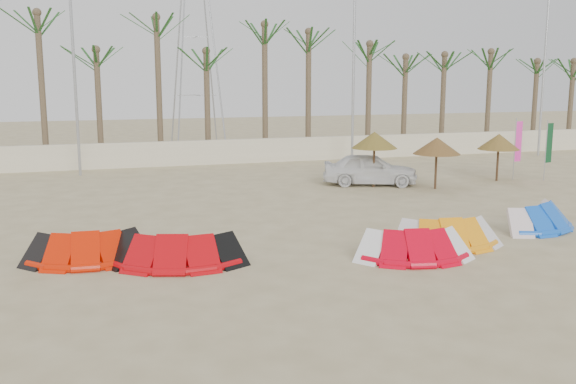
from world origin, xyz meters
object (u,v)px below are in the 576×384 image
object	(u,v)px
kite_red_right	(409,242)
parasol_mid	(437,146)
kite_red_mid	(173,246)
kite_blue	(535,215)
parasol_right	(499,142)
kite_red_left	(87,245)
car	(370,169)
parasol_left	(374,140)
kite_orange	(443,231)

from	to	relation	value
kite_red_right	parasol_mid	distance (m)	10.86
kite_red_mid	kite_blue	xyz separation A→B (m)	(11.28, 0.44, -0.00)
parasol_mid	parasol_right	bearing A→B (deg)	15.17
kite_red_left	car	xyz separation A→B (m)	(11.80, 8.46, 0.27)
kite_red_left	kite_red_right	size ratio (longest dim) A/B	0.99
kite_red_left	parasol_right	xyz separation A→B (m)	(17.72, 7.72, 1.36)
kite_red_right	kite_blue	xyz separation A→B (m)	(5.34, 1.83, -0.00)
parasol_right	kite_red_right	bearing A→B (deg)	-134.19
kite_red_left	kite_blue	world-z (taller)	same
parasol_mid	kite_red_left	bearing A→B (deg)	-154.38
parasol_left	parasol_right	bearing A→B (deg)	-1.77
kite_red_left	kite_orange	bearing A→B (deg)	-8.35
parasol_left	kite_red_mid	bearing A→B (deg)	-137.70
kite_red_right	parasol_left	xyz separation A→B (m)	(3.69, 10.16, 1.59)
kite_red_left	kite_red_mid	world-z (taller)	same
parasol_left	parasol_mid	bearing A→B (deg)	-27.59
kite_red_mid	parasol_left	xyz separation A→B (m)	(9.63, 8.76, 1.59)
kite_red_mid	parasol_mid	distance (m)	14.18
kite_red_left	kite_blue	xyz separation A→B (m)	(13.36, -0.42, -0.00)
kite_blue	parasol_right	xyz separation A→B (m)	(4.36, 8.14, 1.36)
kite_red_right	parasol_left	bearing A→B (deg)	70.05
kite_red_right	parasol_left	world-z (taller)	parasol_left
kite_blue	kite_red_left	bearing A→B (deg)	178.22
kite_blue	parasol_left	size ratio (longest dim) A/B	1.43
parasol_right	car	size ratio (longest dim) A/B	0.52
kite_orange	parasol_mid	bearing A→B (deg)	61.06
kite_blue	parasol_right	distance (m)	9.33
kite_red_mid	parasol_right	distance (m)	17.88
kite_red_right	kite_red_mid	bearing A→B (deg)	166.78
kite_orange	kite_blue	bearing A→B (deg)	14.29
kite_red_left	kite_red_mid	bearing A→B (deg)	-22.22
kite_red_right	kite_orange	bearing A→B (deg)	29.76
kite_red_mid	car	bearing A→B (deg)	43.79
parasol_left	parasol_mid	size ratio (longest dim) A/B	1.09
kite_red_right	parasol_mid	size ratio (longest dim) A/B	1.47
kite_red_left	kite_red_right	bearing A→B (deg)	-15.64
kite_orange	car	xyz separation A→B (m)	(2.28, 9.86, 0.28)
kite_red_left	kite_red_mid	size ratio (longest dim) A/B	0.84
kite_red_left	kite_orange	distance (m)	9.62
parasol_left	parasol_right	size ratio (longest dim) A/B	1.11
parasol_right	car	distance (m)	6.06
kite_red_left	kite_orange	xyz separation A→B (m)	(9.52, -1.40, -0.00)
car	parasol_right	bearing A→B (deg)	-75.68
kite_red_mid	parasol_mid	world-z (taller)	parasol_mid
kite_red_right	kite_orange	world-z (taller)	same
kite_blue	parasol_left	xyz separation A→B (m)	(-1.65, 8.33, 1.59)
kite_orange	car	bearing A→B (deg)	76.96
parasol_right	car	world-z (taller)	parasol_right
kite_red_right	parasol_right	xyz separation A→B (m)	(9.69, 9.97, 1.36)
kite_red_right	car	distance (m)	11.36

